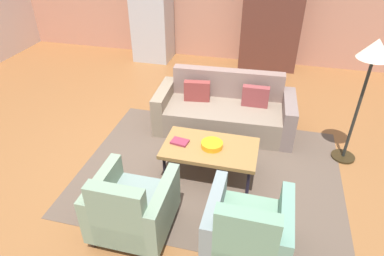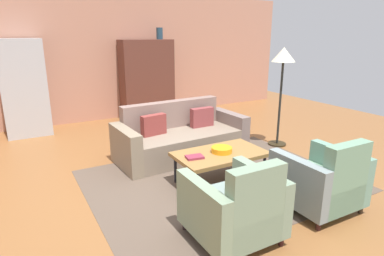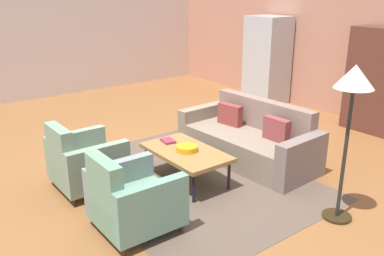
% 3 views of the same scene
% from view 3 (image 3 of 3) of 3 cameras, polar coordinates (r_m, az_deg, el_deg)
% --- Properties ---
extents(ground_plane, '(11.97, 11.97, 0.00)m').
position_cam_3_polar(ground_plane, '(6.04, -1.76, -4.91)').
color(ground_plane, brown).
extents(wall_back, '(9.97, 0.12, 2.80)m').
position_cam_3_polar(wall_back, '(8.50, 20.61, 10.77)').
color(wall_back, tan).
rests_on(wall_back, ground).
extents(wall_left, '(0.12, 7.86, 2.80)m').
position_cam_3_polar(wall_left, '(10.06, -19.06, 12.06)').
color(wall_left, silver).
rests_on(wall_left, ground).
extents(area_rug, '(3.40, 2.60, 0.01)m').
position_cam_3_polar(area_rug, '(5.57, -0.40, -7.02)').
color(area_rug, brown).
rests_on(area_rug, ground).
extents(couch, '(2.14, 1.00, 0.86)m').
position_cam_3_polar(couch, '(6.16, 8.05, -1.72)').
color(couch, gray).
rests_on(couch, ground).
extents(coffee_table, '(1.20, 0.70, 0.43)m').
position_cam_3_polar(coffee_table, '(5.39, -0.84, -3.46)').
color(coffee_table, black).
rests_on(coffee_table, ground).
extents(armchair_left, '(0.80, 0.80, 0.88)m').
position_cam_3_polar(armchair_left, '(5.37, -14.83, -4.76)').
color(armchair_left, black).
rests_on(armchair_left, ground).
extents(armchair_right, '(0.81, 0.81, 0.88)m').
position_cam_3_polar(armchair_right, '(4.39, -8.54, -9.95)').
color(armchair_right, '#362920').
rests_on(armchair_right, ground).
extents(fruit_bowl, '(0.28, 0.28, 0.07)m').
position_cam_3_polar(fruit_bowl, '(5.34, -0.71, -2.82)').
color(fruit_bowl, orange).
rests_on(fruit_bowl, coffee_table).
extents(book_stack, '(0.24, 0.18, 0.03)m').
position_cam_3_polar(book_stack, '(5.66, -3.33, -1.77)').
color(book_stack, maroon).
rests_on(book_stack, coffee_table).
extents(cabinet, '(1.20, 0.51, 1.80)m').
position_cam_3_polar(cabinet, '(7.79, 24.96, 5.79)').
color(cabinet, brown).
rests_on(cabinet, ground).
extents(refrigerator, '(0.80, 0.73, 1.85)m').
position_cam_3_polar(refrigerator, '(9.16, 10.30, 9.18)').
color(refrigerator, '#B7BABF').
rests_on(refrigerator, ground).
extents(floor_lamp, '(0.40, 0.40, 1.72)m').
position_cam_3_polar(floor_lamp, '(4.47, 21.30, 4.68)').
color(floor_lamp, black).
rests_on(floor_lamp, ground).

